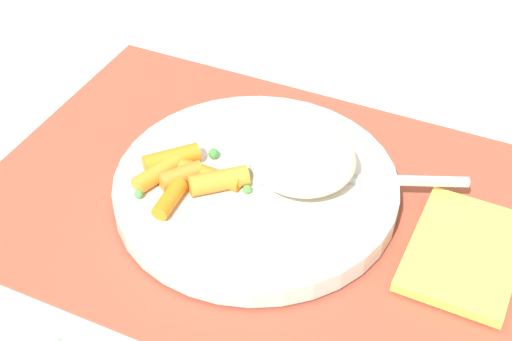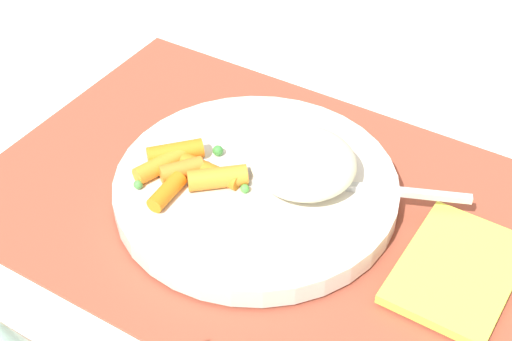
{
  "view_description": "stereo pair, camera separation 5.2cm",
  "coord_description": "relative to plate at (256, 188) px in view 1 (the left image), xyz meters",
  "views": [
    {
      "loc": [
        -0.19,
        0.4,
        0.43
      ],
      "look_at": [
        0.0,
        0.0,
        0.03
      ],
      "focal_mm": 51.55,
      "sensor_mm": 36.0,
      "label": 1
    },
    {
      "loc": [
        -0.23,
        0.38,
        0.43
      ],
      "look_at": [
        0.0,
        0.0,
        0.03
      ],
      "focal_mm": 51.55,
      "sensor_mm": 36.0,
      "label": 2
    }
  ],
  "objects": [
    {
      "name": "rice_mound",
      "position": [
        -0.03,
        -0.02,
        0.03
      ],
      "size": [
        0.09,
        0.08,
        0.04
      ],
      "primitive_type": "ellipsoid",
      "color": "beige",
      "rests_on": "plate"
    },
    {
      "name": "plate",
      "position": [
        0.0,
        0.0,
        0.0
      ],
      "size": [
        0.23,
        0.23,
        0.02
      ],
      "primitive_type": "cylinder",
      "color": "silver",
      "rests_on": "placemat"
    },
    {
      "name": "carrot_portion",
      "position": [
        0.05,
        0.03,
        0.02
      ],
      "size": [
        0.09,
        0.08,
        0.02
      ],
      "color": "orange",
      "rests_on": "plate"
    },
    {
      "name": "napkin",
      "position": [
        -0.17,
        -0.01,
        -0.01
      ],
      "size": [
        0.08,
        0.12,
        0.01
      ],
      "primitive_type": "cube",
      "rotation": [
        0.0,
        0.0,
        -0.02
      ],
      "color": "#EAE54C",
      "rests_on": "placemat"
    },
    {
      "name": "fork",
      "position": [
        -0.04,
        -0.02,
        0.01
      ],
      "size": [
        0.2,
        0.09,
        0.01
      ],
      "color": "#BEBEBE",
      "rests_on": "plate"
    },
    {
      "name": "ground_plane",
      "position": [
        0.0,
        0.0,
        -0.02
      ],
      "size": [
        2.4,
        2.4,
        0.0
      ],
      "primitive_type": "plane",
      "color": "white"
    },
    {
      "name": "pea_scatter",
      "position": [
        0.04,
        0.02,
        0.01
      ],
      "size": [
        0.08,
        0.08,
        0.01
      ],
      "color": "green",
      "rests_on": "plate"
    },
    {
      "name": "placemat",
      "position": [
        0.0,
        0.0,
        -0.01
      ],
      "size": [
        0.45,
        0.32,
        0.01
      ],
      "primitive_type": "cube",
      "color": "#9E4733",
      "rests_on": "ground_plane"
    }
  ]
}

